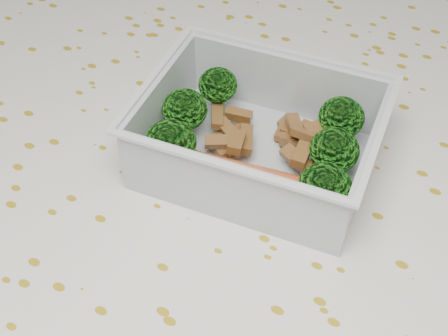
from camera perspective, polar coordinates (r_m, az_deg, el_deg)
The scene contains 6 objects.
dining_table at distance 0.57m, azimuth 1.03°, elevation -7.79°, with size 1.40×0.90×0.75m.
tablecloth at distance 0.53m, azimuth 1.11°, elevation -4.60°, with size 1.46×0.96×0.19m.
lunch_container at distance 0.50m, azimuth 3.20°, elevation 2.28°, with size 0.21×0.17×0.07m.
broccoli_florets at distance 0.49m, azimuth 3.36°, elevation 2.95°, with size 0.17×0.13×0.05m.
meat_pile at distance 0.51m, azimuth 4.27°, elevation 2.84°, with size 0.11×0.08×0.03m.
sausage at distance 0.48m, azimuth 2.03°, elevation -1.15°, with size 0.16×0.05×0.03m.
Camera 1 is at (0.16, -0.29, 1.13)m, focal length 50.00 mm.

